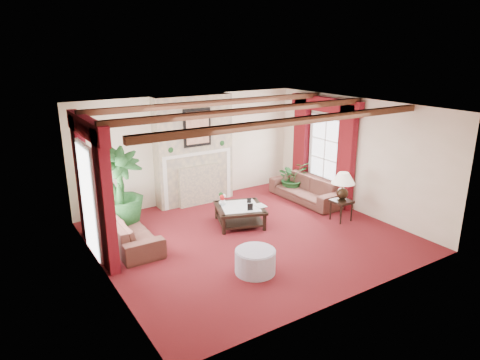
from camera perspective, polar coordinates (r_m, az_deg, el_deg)
floor at (r=9.06m, az=1.40°, el=-7.53°), size 6.00×6.00×0.00m
ceiling at (r=8.29m, az=1.54°, el=9.66°), size 6.00×6.00×0.00m
back_wall at (r=10.89m, az=-6.65°, el=4.19°), size 6.00×0.02×2.70m
left_wall at (r=7.41m, az=-18.19°, el=-2.93°), size 0.02×5.50×2.70m
right_wall at (r=10.49m, az=15.22°, el=3.19°), size 0.02×5.50×2.70m
ceiling_beams at (r=8.30m, az=1.54°, el=9.25°), size 6.00×3.00×0.12m
fireplace at (r=10.49m, az=-6.42°, el=11.18°), size 2.00×0.52×2.70m
french_door_left at (r=8.15m, az=-20.32°, el=4.38°), size 0.10×1.10×2.16m
french_door_right at (r=11.00m, az=11.59°, el=8.23°), size 0.10×1.10×2.16m
curtains_left at (r=8.10m, az=-19.87°, el=7.38°), size 0.20×2.40×2.55m
curtains_right at (r=10.87m, az=11.30°, el=10.38°), size 0.20×2.40×2.55m
sofa_left at (r=8.86m, az=-14.61°, el=-5.95°), size 2.00×0.61×0.78m
sofa_right at (r=11.10m, az=8.84°, el=-0.70°), size 2.11×0.70×0.81m
potted_palm at (r=9.52m, az=-15.62°, el=-3.64°), size 1.01×1.80×1.00m
small_plant at (r=11.56m, az=6.95°, el=-0.16°), size 0.98×1.05×0.71m
coffee_table at (r=9.57m, az=-0.03°, el=-4.74°), size 1.31×1.31×0.42m
side_table at (r=10.04m, az=13.32°, el=-3.94°), size 0.53×0.53×0.49m
ottoman at (r=7.63m, az=2.05°, el=-10.79°), size 0.72×0.72×0.42m
table_lamp at (r=9.85m, az=13.55°, el=-0.80°), size 0.53×0.53×0.67m
flower_vase at (r=9.55m, az=-2.34°, el=-2.90°), size 0.28×0.28×0.17m
book at (r=9.42m, az=2.18°, el=-2.81°), size 0.21×0.05×0.29m
photo_frame_a at (r=9.24m, az=1.36°, el=-3.64°), size 0.12×0.06×0.16m
photo_frame_b at (r=9.67m, az=1.22°, el=-2.78°), size 0.10×0.05×0.12m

